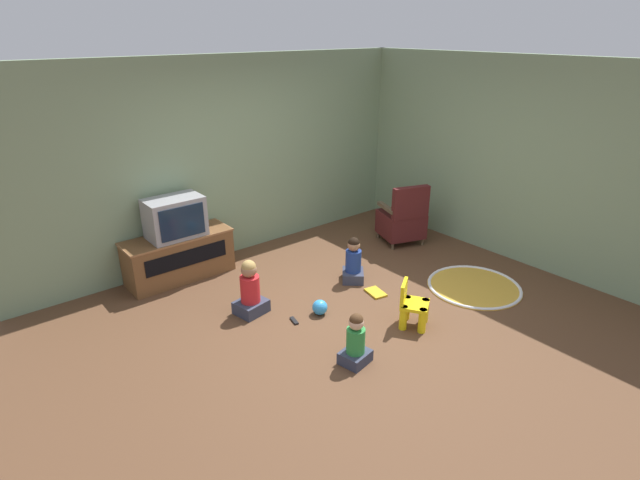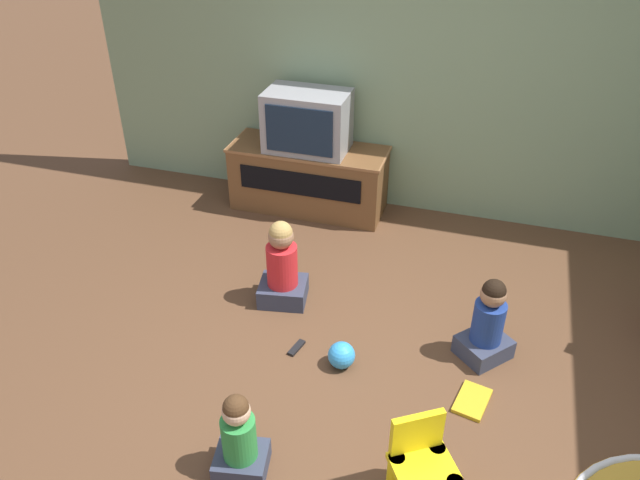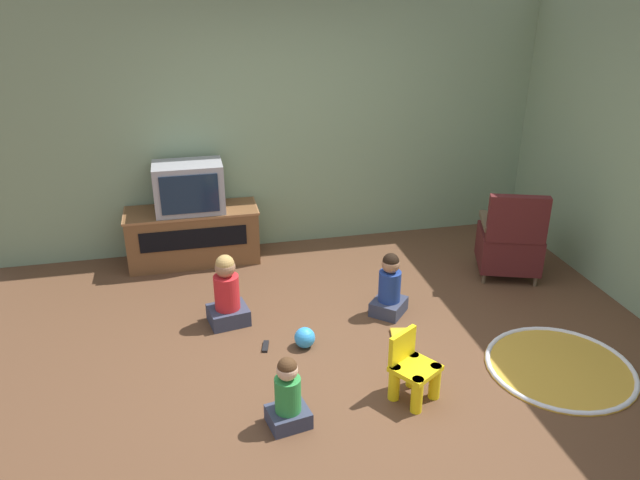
{
  "view_description": "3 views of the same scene",
  "coord_description": "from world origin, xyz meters",
  "views": [
    {
      "loc": [
        -3.25,
        -3.5,
        2.91
      ],
      "look_at": [
        -0.15,
        0.27,
        0.83
      ],
      "focal_mm": 28.0,
      "sensor_mm": 36.0,
      "label": 1
    },
    {
      "loc": [
        0.45,
        -2.56,
        2.76
      ],
      "look_at": [
        -0.4,
        0.22,
        0.86
      ],
      "focal_mm": 35.0,
      "sensor_mm": 36.0,
      "label": 2
    },
    {
      "loc": [
        -1.06,
        -4.0,
        2.85
      ],
      "look_at": [
        -0.07,
        0.38,
        0.83
      ],
      "focal_mm": 35.0,
      "sensor_mm": 36.0,
      "label": 3
    }
  ],
  "objects": [
    {
      "name": "child_watching_right",
      "position": [
        -0.81,
        0.67,
        0.28
      ],
      "size": [
        0.37,
        0.34,
        0.64
      ],
      "rotation": [
        0.0,
        0.0,
        0.18
      ],
      "color": "#33384C",
      "rests_on": "ground_plane"
    },
    {
      "name": "television",
      "position": [
        -1.04,
        1.94,
        0.81
      ],
      "size": [
        0.67,
        0.43,
        0.49
      ],
      "color": "#939399",
      "rests_on": "tv_cabinet"
    },
    {
      "name": "remote_control",
      "position": [
        -0.56,
        0.21,
        0.01
      ],
      "size": [
        0.08,
        0.16,
        0.02
      ],
      "rotation": [
        0.0,
        0.0,
        1.34
      ],
      "color": "black",
      "rests_on": "ground_plane"
    },
    {
      "name": "yellow_kid_chair",
      "position": [
        0.37,
        -0.63,
        0.2
      ],
      "size": [
        0.4,
        0.39,
        0.49
      ],
      "rotation": [
        0.0,
        0.0,
        0.57
      ],
      "color": "yellow",
      "rests_on": "ground_plane"
    },
    {
      "name": "book",
      "position": [
        0.56,
        0.09,
        0.01
      ],
      "size": [
        0.22,
        0.29,
        0.02
      ],
      "rotation": [
        0.0,
        0.0,
        1.36
      ],
      "color": "gold",
      "rests_on": "ground_plane"
    },
    {
      "name": "toy_ball",
      "position": [
        -0.25,
        0.16,
        0.08
      ],
      "size": [
        0.17,
        0.17,
        0.17
      ],
      "color": "#3399E5",
      "rests_on": "ground_plane"
    },
    {
      "name": "wall_back",
      "position": [
        -0.1,
        2.28,
        1.31
      ],
      "size": [
        5.8,
        0.12,
        2.62
      ],
      "color": "gray",
      "rests_on": "ground_plane"
    },
    {
      "name": "tv_cabinet",
      "position": [
        -1.04,
        1.96,
        0.29
      ],
      "size": [
        1.32,
        0.49,
        0.57
      ],
      "color": "brown",
      "rests_on": "ground_plane"
    },
    {
      "name": "ground_plane",
      "position": [
        0.0,
        0.0,
        0.0
      ],
      "size": [
        30.0,
        30.0,
        0.0
      ],
      "primitive_type": "plane",
      "color": "brown"
    },
    {
      "name": "child_watching_center",
      "position": [
        -0.54,
        -0.72,
        0.23
      ],
      "size": [
        0.31,
        0.28,
        0.53
      ],
      "rotation": [
        0.0,
        0.0,
        0.19
      ],
      "color": "#33384C",
      "rests_on": "ground_plane"
    },
    {
      "name": "child_watching_left",
      "position": [
        0.58,
        0.51,
        0.25
      ],
      "size": [
        0.39,
        0.39,
        0.58
      ],
      "rotation": [
        0.0,
        0.0,
        0.85
      ],
      "color": "#33384C",
      "rests_on": "ground_plane"
    }
  ]
}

